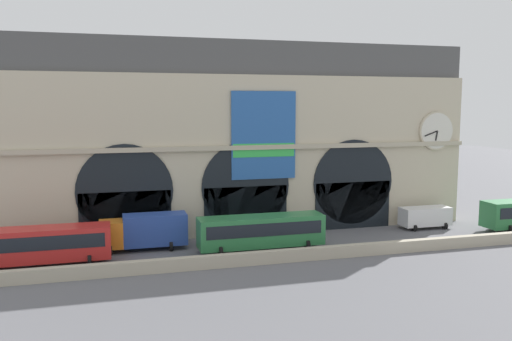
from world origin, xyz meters
name	(u,v)px	position (x,y,z in m)	size (l,w,h in m)	color
ground_plane	(260,248)	(0.00, 0.00, 0.00)	(200.00, 200.00, 0.00)	slate
quay_parapet_wall	(275,257)	(0.00, -4.54, 0.51)	(90.00, 0.70, 1.01)	#B2A891
station_building	(240,140)	(0.03, 7.20, 9.15)	(47.72, 4.81, 18.86)	beige
bus_west	(38,245)	(-18.24, -0.56, 1.78)	(11.00, 3.25, 3.10)	red
box_truck_midwest	(145,231)	(-9.86, 2.32, 1.70)	(7.50, 2.91, 3.12)	orange
bus_center	(261,231)	(-0.14, -0.88, 1.78)	(11.00, 3.25, 3.10)	#2D7A42
van_east	(425,216)	(18.56, 2.87, 1.25)	(5.20, 2.48, 2.20)	white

